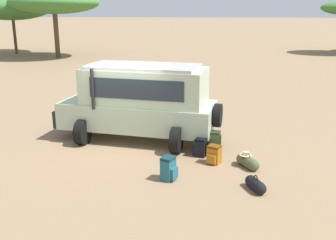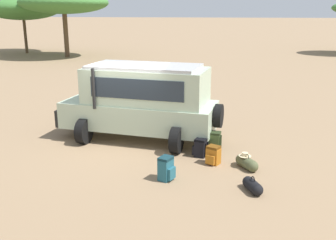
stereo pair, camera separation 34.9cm
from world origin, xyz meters
name	(u,v)px [view 2 (the right image)]	position (x,y,z in m)	size (l,w,h in m)	color
ground_plane	(124,144)	(0.00, 0.00, 0.00)	(320.00, 320.00, 0.00)	#8C7051
safari_vehicle	(142,100)	(0.48, 0.64, 1.29)	(5.47, 3.24, 2.44)	#B2C6A8
backpack_beside_front_wheel	(201,148)	(2.43, -0.73, 0.26)	(0.47, 0.43, 0.54)	black
backpack_cluster_center	(166,169)	(1.66, -2.46, 0.29)	(0.45, 0.44, 0.61)	#235B6B
backpack_near_rear_wheel	(213,155)	(2.81, -1.27, 0.25)	(0.43, 0.45, 0.52)	#B26619
backpack_outermost	(215,141)	(2.83, -0.19, 0.28)	(0.45, 0.37, 0.58)	#42562D
duffel_bag_low_black_case	(247,163)	(3.71, -1.47, 0.16)	(0.58, 0.75, 0.41)	#4C5133
duffel_bag_soft_canvas	(253,186)	(3.76, -2.86, 0.14)	(0.45, 0.70, 0.38)	black
acacia_tree_far_left	(23,8)	(-15.08, 23.93, 4.14)	(7.01, 7.01, 5.27)	brown
acacia_tree_left_mid	(64,3)	(-10.12, 21.38, 4.52)	(7.50, 6.96, 5.45)	brown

